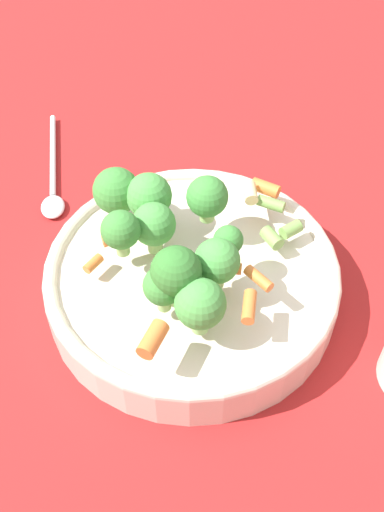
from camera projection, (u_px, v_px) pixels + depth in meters
ground_plane at (192, 295)px, 0.58m from camera, size 3.00×3.00×0.00m
bowl at (192, 278)px, 0.56m from camera, size 0.27×0.27×0.05m
pasta_salad at (171, 235)px, 0.52m from camera, size 0.21×0.21×0.07m
spoon at (53, 183)px, 0.68m from camera, size 0.17×0.09×0.01m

